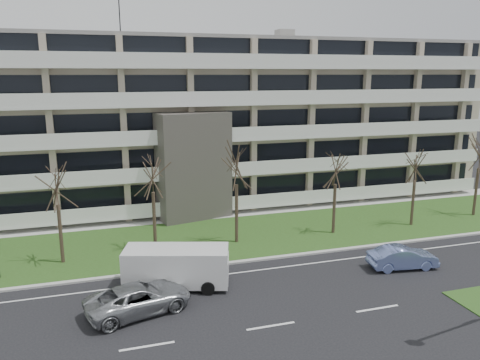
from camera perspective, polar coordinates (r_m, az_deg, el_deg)
name	(u,v)px	position (r m, az deg, el deg)	size (l,w,h in m)	color
ground	(271,326)	(24.10, 3.77, -17.34)	(160.00, 160.00, 0.00)	black
grass_verge	(210,238)	(35.41, -3.72, -7.12)	(90.00, 10.00, 0.06)	#274416
curb	(227,263)	(30.89, -1.55, -10.11)	(90.00, 0.35, 0.12)	#B2B2AD
sidewalk	(195,217)	(40.51, -5.52, -4.54)	(90.00, 2.00, 0.08)	#B2B2AD
lane_edge_line	(234,273)	(29.59, -0.76, -11.30)	(90.00, 0.12, 0.01)	white
apartment_building	(179,121)	(45.60, -7.47, 7.09)	(60.50, 15.10, 18.75)	#B6A38E
silver_pickup	(139,298)	(25.46, -12.23, -13.93)	(2.51, 5.45, 1.51)	#A6A9AE
blue_sedan	(403,257)	(31.78, 19.21, -8.91)	(1.52, 4.35, 1.43)	#778BCF
white_van	(178,264)	(27.64, -7.59, -10.09)	(6.35, 3.84, 2.32)	silver
tree_2	(56,181)	(31.61, -21.53, -0.17)	(3.52, 3.52, 7.04)	#382B21
tree_3	(152,169)	(32.09, -10.66, 1.33)	(3.74, 3.74, 7.49)	#382B21
tree_4	(236,161)	(33.02, -0.44, 2.30)	(3.90, 3.90, 7.79)	#382B21
tree_5	(336,165)	(35.87, 11.64, 1.84)	(3.49, 3.49, 6.98)	#382B21
tree_6	(416,163)	(39.62, 20.69, 1.98)	(3.35, 3.35, 6.69)	#382B21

